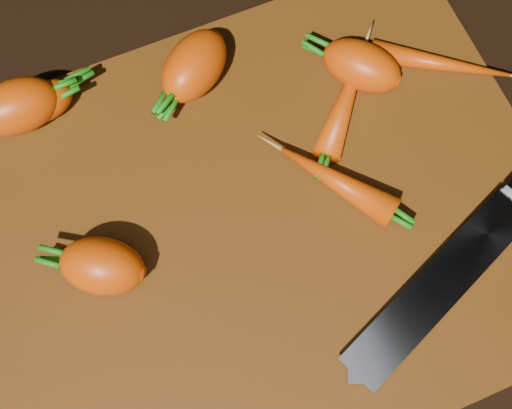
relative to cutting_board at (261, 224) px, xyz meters
name	(u,v)px	position (x,y,z in m)	size (l,w,h in m)	color
ground	(260,228)	(0.00, 0.00, -0.01)	(2.00, 2.00, 0.01)	black
cutting_board	(261,224)	(0.00, 0.00, 0.00)	(0.50, 0.40, 0.01)	#61340C
carrot_0	(17,107)	(-0.16, 0.17, 0.03)	(0.07, 0.05, 0.05)	#F04A04
carrot_1	(102,266)	(-0.13, 0.01, 0.03)	(0.07, 0.05, 0.05)	#F04A04
carrot_2	(194,66)	(0.00, 0.15, 0.03)	(0.08, 0.05, 0.05)	#F04A04
carrot_3	(47,101)	(-0.13, 0.17, 0.02)	(0.05, 0.03, 0.03)	#F04A04
carrot_4	(362,66)	(0.14, 0.09, 0.03)	(0.07, 0.04, 0.04)	#F04A04
carrot_5	(347,97)	(0.11, 0.07, 0.02)	(0.12, 0.02, 0.02)	#F04A04
carrot_6	(440,63)	(0.21, 0.07, 0.02)	(0.13, 0.02, 0.02)	#F04A04
carrot_7	(337,181)	(0.07, 0.00, 0.02)	(0.11, 0.03, 0.03)	#F04A04
knife	(457,267)	(0.13, -0.10, 0.01)	(0.32, 0.15, 0.02)	gray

